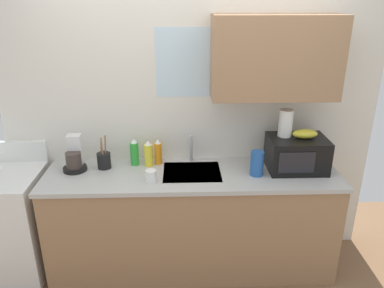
{
  "coord_description": "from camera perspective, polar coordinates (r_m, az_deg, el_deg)",
  "views": [
    {
      "loc": [
        -0.09,
        -2.71,
        2.24
      ],
      "look_at": [
        0.0,
        0.0,
        1.15
      ],
      "focal_mm": 35.25,
      "sensor_mm": 36.0,
      "label": 1
    }
  ],
  "objects": [
    {
      "name": "paper_towel_roll",
      "position": [
        3.09,
        13.97,
        3.1
      ],
      "size": [
        0.11,
        0.11,
        0.22
      ],
      "primitive_type": "cylinder",
      "color": "white",
      "rests_on": "microwave"
    },
    {
      "name": "coffee_maker",
      "position": [
        3.2,
        -17.31,
        -1.9
      ],
      "size": [
        0.19,
        0.21,
        0.28
      ],
      "color": "black",
      "rests_on": "counter_unit"
    },
    {
      "name": "banana_bunch",
      "position": [
        3.11,
        16.74,
        1.49
      ],
      "size": [
        0.2,
        0.11,
        0.07
      ],
      "primitive_type": "ellipsoid",
      "color": "gold",
      "rests_on": "microwave"
    },
    {
      "name": "dish_soap_bottle_orange",
      "position": [
        3.16,
        -5.14,
        -1.25
      ],
      "size": [
        0.06,
        0.06,
        0.22
      ],
      "color": "orange",
      "rests_on": "counter_unit"
    },
    {
      "name": "counter_unit",
      "position": [
        3.25,
        0.0,
        -11.4
      ],
      "size": [
        2.37,
        0.63,
        0.9
      ],
      "color": "#9E7551",
      "rests_on": "ground"
    },
    {
      "name": "mug_white",
      "position": [
        2.89,
        -6.23,
        -4.84
      ],
      "size": [
        0.08,
        0.08,
        0.09
      ],
      "primitive_type": "cylinder",
      "color": "white",
      "rests_on": "counter_unit"
    },
    {
      "name": "microwave",
      "position": [
        3.16,
        15.55,
        -1.42
      ],
      "size": [
        0.46,
        0.35,
        0.27
      ],
      "color": "black",
      "rests_on": "counter_unit"
    },
    {
      "name": "stove_range",
      "position": [
        3.55,
        -25.95,
        -10.7
      ],
      "size": [
        0.6,
        0.6,
        1.08
      ],
      "color": "white",
      "rests_on": "ground"
    },
    {
      "name": "kitchen_wall_assembly",
      "position": [
        3.16,
        2.07,
        5.64
      ],
      "size": [
        3.14,
        0.42,
        2.5
      ],
      "color": "silver",
      "rests_on": "ground"
    },
    {
      "name": "cereal_canister",
      "position": [
        3.0,
        9.8,
        -2.91
      ],
      "size": [
        0.1,
        0.1,
        0.2
      ],
      "primitive_type": "cylinder",
      "color": "#2659A5",
      "rests_on": "counter_unit"
    },
    {
      "name": "sink_faucet",
      "position": [
        3.2,
        -0.09,
        -0.63
      ],
      "size": [
        0.03,
        0.03,
        0.23
      ],
      "primitive_type": "cylinder",
      "color": "#B2B5BA",
      "rests_on": "counter_unit"
    },
    {
      "name": "utensil_crock",
      "position": [
        3.17,
        -13.18,
        -2.37
      ],
      "size": [
        0.11,
        0.11,
        0.28
      ],
      "color": "black",
      "rests_on": "counter_unit"
    },
    {
      "name": "dish_soap_bottle_yellow",
      "position": [
        3.13,
        -6.59,
        -1.52
      ],
      "size": [
        0.07,
        0.07,
        0.22
      ],
      "color": "yellow",
      "rests_on": "counter_unit"
    },
    {
      "name": "dish_soap_bottle_green",
      "position": [
        3.17,
        -8.7,
        -1.28
      ],
      "size": [
        0.07,
        0.07,
        0.23
      ],
      "color": "green",
      "rests_on": "counter_unit"
    }
  ]
}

